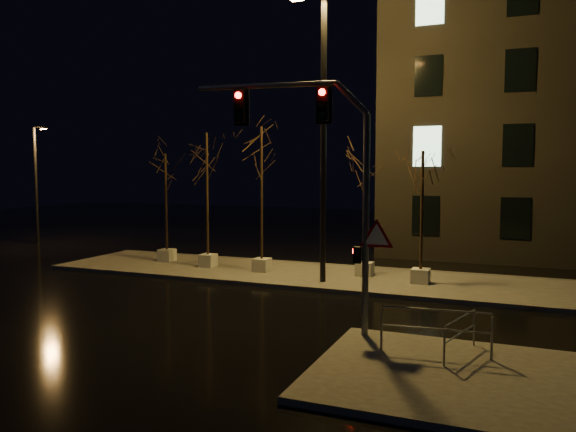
% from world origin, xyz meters
% --- Properties ---
extents(ground, '(90.00, 90.00, 0.00)m').
position_xyz_m(ground, '(0.00, 0.00, 0.00)').
color(ground, black).
rests_on(ground, ground).
extents(median, '(22.00, 5.00, 0.15)m').
position_xyz_m(median, '(0.00, 6.00, 0.07)').
color(median, '#46443F').
rests_on(median, ground).
extents(sidewalk_corner, '(7.00, 5.00, 0.15)m').
position_xyz_m(sidewalk_corner, '(7.50, -3.50, 0.07)').
color(sidewalk_corner, '#46443F').
rests_on(sidewalk_corner, ground).
extents(tree_0, '(1.80, 1.80, 5.11)m').
position_xyz_m(tree_0, '(-6.99, 6.45, 4.03)').
color(tree_0, '#B3B2A7').
rests_on(tree_0, median).
extents(tree_1, '(1.80, 1.80, 5.99)m').
position_xyz_m(tree_1, '(-4.45, 5.85, 4.70)').
color(tree_1, '#B3B2A7').
rests_on(tree_1, median).
extents(tree_2, '(1.80, 1.80, 6.17)m').
position_xyz_m(tree_2, '(-1.76, 5.67, 4.83)').
color(tree_2, '#B3B2A7').
rests_on(tree_2, median).
extents(tree_3, '(1.80, 1.80, 4.81)m').
position_xyz_m(tree_3, '(2.45, 6.40, 3.80)').
color(tree_3, '#B3B2A7').
rests_on(tree_3, median).
extents(tree_4, '(1.80, 1.80, 5.07)m').
position_xyz_m(tree_4, '(4.78, 5.70, 4.00)').
color(tree_4, '#B3B2A7').
rests_on(tree_4, median).
extents(traffic_signal_mast, '(5.31, 0.67, 6.50)m').
position_xyz_m(traffic_signal_mast, '(3.45, -1.62, 4.42)').
color(traffic_signal_mast, slate).
rests_on(traffic_signal_mast, sidewalk_corner).
extents(streetlight_main, '(2.70, 0.41, 10.83)m').
position_xyz_m(streetlight_main, '(1.28, 4.63, 6.40)').
color(streetlight_main, black).
rests_on(streetlight_main, median).
extents(streetlight_far, '(1.34, 0.53, 6.93)m').
position_xyz_m(streetlight_far, '(-18.26, 9.69, 3.81)').
color(streetlight_far, black).
rests_on(streetlight_far, ground).
extents(guard_rail_a, '(2.49, 0.29, 1.08)m').
position_xyz_m(guard_rail_a, '(6.40, -2.46, 0.85)').
color(guard_rail_a, slate).
rests_on(guard_rail_a, sidewalk_corner).
extents(guard_rail_b, '(0.54, 1.82, 0.89)m').
position_xyz_m(guard_rail_b, '(6.93, -2.25, 0.73)').
color(guard_rail_b, slate).
rests_on(guard_rail_b, sidewalk_corner).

